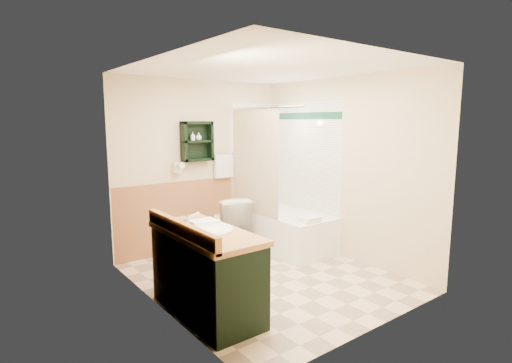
# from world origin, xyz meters

# --- Properties ---
(floor) EXTENTS (3.00, 3.00, 0.00)m
(floor) POSITION_xyz_m (0.00, 0.00, 0.00)
(floor) COLOR beige
(floor) RESTS_ON ground
(back_wall) EXTENTS (2.60, 0.04, 2.40)m
(back_wall) POSITION_xyz_m (0.00, 1.52, 1.20)
(back_wall) COLOR beige
(back_wall) RESTS_ON ground
(left_wall) EXTENTS (0.04, 3.00, 2.40)m
(left_wall) POSITION_xyz_m (-1.32, 0.00, 1.20)
(left_wall) COLOR beige
(left_wall) RESTS_ON ground
(right_wall) EXTENTS (0.04, 3.00, 2.40)m
(right_wall) POSITION_xyz_m (1.32, 0.00, 1.20)
(right_wall) COLOR beige
(right_wall) RESTS_ON ground
(ceiling) EXTENTS (2.60, 3.00, 0.04)m
(ceiling) POSITION_xyz_m (0.00, 0.00, 2.42)
(ceiling) COLOR white
(ceiling) RESTS_ON back_wall
(wainscot_left) EXTENTS (2.98, 2.98, 1.00)m
(wainscot_left) POSITION_xyz_m (-1.29, 0.00, 0.50)
(wainscot_left) COLOR #B77A4A
(wainscot_left) RESTS_ON left_wall
(wainscot_back) EXTENTS (2.58, 2.58, 1.00)m
(wainscot_back) POSITION_xyz_m (0.00, 1.49, 0.50)
(wainscot_back) COLOR #B77A4A
(wainscot_back) RESTS_ON back_wall
(mirror_frame) EXTENTS (1.30, 1.30, 1.00)m
(mirror_frame) POSITION_xyz_m (-1.27, -0.55, 1.50)
(mirror_frame) COLOR #955F30
(mirror_frame) RESTS_ON left_wall
(mirror_glass) EXTENTS (1.20, 1.20, 0.90)m
(mirror_glass) POSITION_xyz_m (-1.27, -0.55, 1.50)
(mirror_glass) COLOR white
(mirror_glass) RESTS_ON left_wall
(tile_right) EXTENTS (1.50, 1.50, 2.10)m
(tile_right) POSITION_xyz_m (1.28, 0.75, 1.05)
(tile_right) COLOR white
(tile_right) RESTS_ON right_wall
(tile_back) EXTENTS (0.95, 0.95, 2.10)m
(tile_back) POSITION_xyz_m (1.03, 1.48, 1.05)
(tile_back) COLOR white
(tile_back) RESTS_ON back_wall
(tile_accent) EXTENTS (1.50, 1.50, 0.10)m
(tile_accent) POSITION_xyz_m (1.27, 0.75, 1.90)
(tile_accent) COLOR #14472E
(tile_accent) RESTS_ON right_wall
(wall_shelf) EXTENTS (0.45, 0.15, 0.55)m
(wall_shelf) POSITION_xyz_m (-0.10, 1.41, 1.55)
(wall_shelf) COLOR black
(wall_shelf) RESTS_ON back_wall
(hair_dryer) EXTENTS (0.10, 0.24, 0.18)m
(hair_dryer) POSITION_xyz_m (-0.40, 1.43, 1.20)
(hair_dryer) COLOR white
(hair_dryer) RESTS_ON back_wall
(towel_bar) EXTENTS (0.40, 0.06, 0.40)m
(towel_bar) POSITION_xyz_m (0.35, 1.45, 1.35)
(towel_bar) COLOR white
(towel_bar) RESTS_ON back_wall
(curtain_rod) EXTENTS (0.03, 1.60, 0.03)m
(curtain_rod) POSITION_xyz_m (0.53, 0.75, 2.00)
(curtain_rod) COLOR silver
(curtain_rod) RESTS_ON back_wall
(shower_curtain) EXTENTS (1.05, 1.05, 1.70)m
(shower_curtain) POSITION_xyz_m (0.53, 0.92, 1.15)
(shower_curtain) COLOR beige
(shower_curtain) RESTS_ON curtain_rod
(vanity) EXTENTS (0.59, 1.29, 0.82)m
(vanity) POSITION_xyz_m (-0.99, -0.34, 0.41)
(vanity) COLOR black
(vanity) RESTS_ON ground
(bathtub) EXTENTS (0.79, 1.50, 0.53)m
(bathtub) POSITION_xyz_m (0.93, 0.72, 0.26)
(bathtub) COLOR white
(bathtub) RESTS_ON ground
(toilet) EXTENTS (0.59, 0.85, 0.76)m
(toilet) POSITION_xyz_m (0.24, 1.17, 0.38)
(toilet) COLOR white
(toilet) RESTS_ON ground
(counter_towel) EXTENTS (0.26, 0.20, 0.04)m
(counter_towel) POSITION_xyz_m (-0.89, -0.14, 0.84)
(counter_towel) COLOR white
(counter_towel) RESTS_ON vanity
(vanity_book) EXTENTS (0.17, 0.03, 0.22)m
(vanity_book) POSITION_xyz_m (-1.16, -0.05, 0.93)
(vanity_book) COLOR black
(vanity_book) RESTS_ON vanity
(tub_towel) EXTENTS (0.26, 0.22, 0.07)m
(tub_towel) POSITION_xyz_m (0.81, 0.11, 0.56)
(tub_towel) COLOR white
(tub_towel) RESTS_ON bathtub
(soap_bottle_a) EXTENTS (0.07, 0.12, 0.05)m
(soap_bottle_a) POSITION_xyz_m (-0.17, 1.40, 1.59)
(soap_bottle_a) COLOR white
(soap_bottle_a) RESTS_ON wall_shelf
(soap_bottle_b) EXTENTS (0.10, 0.11, 0.08)m
(soap_bottle_b) POSITION_xyz_m (-0.08, 1.40, 1.61)
(soap_bottle_b) COLOR white
(soap_bottle_b) RESTS_ON wall_shelf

